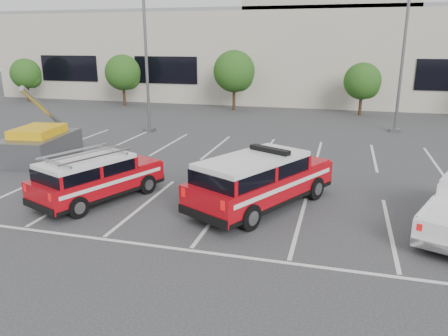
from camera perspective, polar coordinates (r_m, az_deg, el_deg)
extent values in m
plane|color=#2E2E30|center=(14.65, -0.73, -5.84)|extent=(120.00, 120.00, 0.00)
cube|color=silver|center=(18.76, 3.08, -0.83)|extent=(23.00, 15.00, 0.01)
cube|color=beige|center=(45.22, 10.89, 14.05)|extent=(60.00, 15.00, 8.00)
cube|color=gray|center=(45.27, 11.19, 19.30)|extent=(60.00, 15.00, 0.30)
cube|color=beige|center=(43.71, 13.87, 20.38)|extent=(14.00, 12.00, 2.00)
cylinder|color=#3F2B19|center=(45.59, -24.20, 8.86)|extent=(0.24, 0.24, 1.51)
sphere|color=#234D14|center=(45.43, -24.48, 11.16)|extent=(2.77, 2.77, 2.77)
sphere|color=#234D14|center=(45.36, -23.86, 10.69)|extent=(1.85, 1.85, 1.85)
cylinder|color=#3F2B19|center=(40.02, -12.90, 9.14)|extent=(0.24, 0.24, 1.67)
sphere|color=#234D14|center=(39.84, -13.09, 12.06)|extent=(3.07, 3.07, 3.07)
sphere|color=#234D14|center=(39.86, -12.39, 11.43)|extent=(2.05, 2.05, 2.05)
cylinder|color=#3F2B19|center=(36.41, 1.31, 9.00)|extent=(0.24, 0.24, 1.84)
sphere|color=#234D14|center=(36.20, 1.33, 12.52)|extent=(3.37, 3.37, 3.37)
sphere|color=#234D14|center=(36.33, 2.03, 11.72)|extent=(2.24, 2.24, 2.24)
cylinder|color=#3F2B19|center=(35.38, 17.37, 7.79)|extent=(0.24, 0.24, 1.51)
sphere|color=#234D14|center=(35.18, 17.62, 10.77)|extent=(2.77, 2.77, 2.77)
sphere|color=#234D14|center=(35.43, 18.21, 10.07)|extent=(1.85, 1.85, 1.85)
cube|color=#59595E|center=(28.19, -9.68, 4.95)|extent=(0.60, 0.60, 0.20)
cylinder|color=#59595E|center=(27.67, -10.17, 14.95)|extent=(0.18, 0.18, 10.00)
cube|color=#59595E|center=(29.71, 21.39, 4.64)|extent=(0.60, 0.60, 0.20)
cylinder|color=#59595E|center=(29.22, 22.40, 14.07)|extent=(0.18, 0.18, 10.00)
cube|color=#A40710|center=(15.01, 5.01, -2.13)|extent=(4.51, 6.05, 0.88)
cube|color=black|center=(14.42, 3.80, -0.09)|extent=(3.59, 4.49, 0.46)
cube|color=silver|center=(14.34, 3.82, 1.11)|extent=(3.51, 4.40, 0.17)
cube|color=black|center=(14.98, 6.00, 2.37)|extent=(1.50, 0.97, 0.16)
cube|color=#A40710|center=(16.22, -16.04, -1.67)|extent=(3.47, 5.01, 0.77)
cube|color=black|center=(15.81, -17.53, -0.04)|extent=(2.78, 3.60, 0.40)
cube|color=silver|center=(15.74, -17.61, 0.92)|extent=(2.72, 3.53, 0.15)
cube|color=#A5A5A8|center=(15.68, -17.69, 1.82)|extent=(2.71, 3.32, 0.05)
cube|color=#59595E|center=(22.66, -22.91, 2.46)|extent=(2.92, 4.26, 1.22)
cube|color=#E3A50D|center=(22.51, -23.13, 4.38)|extent=(2.07, 2.64, 0.44)
cylinder|color=#A5A5A8|center=(22.90, -22.58, 7.30)|extent=(0.67, 3.24, 2.38)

